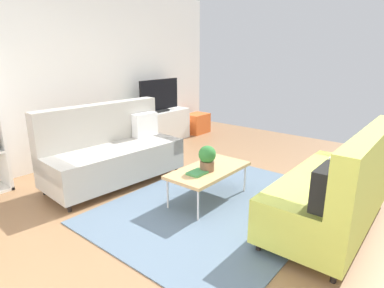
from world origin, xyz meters
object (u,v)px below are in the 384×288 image
(couch_beige, at_px, (112,152))
(potted_plant, at_px, (207,158))
(couch_green, at_px, (336,190))
(tv, at_px, (159,96))
(table_book_0, at_px, (198,173))
(storage_trunk, at_px, (197,123))
(bottle_0, at_px, (146,109))
(vase_0, at_px, (135,110))
(tv_console, at_px, (160,127))
(bottle_1, at_px, (149,108))
(coffee_table, at_px, (209,171))

(couch_beige, distance_m, potted_plant, 1.48)
(couch_green, height_order, tv, tv)
(table_book_0, bearing_deg, storage_trunk, 38.74)
(tv, xyz_separation_m, potted_plant, (-1.58, -2.38, -0.37))
(potted_plant, distance_m, bottle_0, 2.65)
(tv, xyz_separation_m, vase_0, (-0.58, 0.07, -0.22))
(vase_0, bearing_deg, tv_console, -4.93)
(tv_console, relative_size, bottle_1, 5.88)
(couch_green, xyz_separation_m, vase_0, (0.65, 3.85, 0.29))
(couch_beige, distance_m, coffee_table, 1.47)
(table_book_0, bearing_deg, vase_0, 64.51)
(couch_green, xyz_separation_m, tv_console, (1.23, 3.80, -0.13))
(tv, bearing_deg, vase_0, 173.12)
(vase_0, distance_m, bottle_1, 0.29)
(storage_trunk, bearing_deg, couch_green, -122.26)
(tv, bearing_deg, couch_beige, -153.74)
(couch_green, distance_m, bottle_0, 3.86)
(tv_console, distance_m, table_book_0, 2.95)
(couch_green, xyz_separation_m, coffee_table, (-0.28, 1.42, -0.05))
(bottle_1, bearing_deg, potted_plant, -118.52)
(couch_beige, distance_m, tv, 2.18)
(coffee_table, height_order, vase_0, vase_0)
(storage_trunk, bearing_deg, bottle_1, 177.55)
(storage_trunk, bearing_deg, coffee_table, -138.99)
(couch_beige, xyz_separation_m, tv_console, (1.90, 0.96, -0.12))
(table_book_0, bearing_deg, tv_console, 53.83)
(storage_trunk, distance_m, table_book_0, 3.64)
(potted_plant, distance_m, bottle_1, 2.69)
(potted_plant, relative_size, vase_0, 1.64)
(table_book_0, distance_m, bottle_0, 2.71)
(storage_trunk, relative_size, vase_0, 2.71)
(bottle_0, bearing_deg, couch_green, -102.55)
(storage_trunk, relative_size, bottle_1, 2.18)
(bottle_1, bearing_deg, bottle_0, 180.00)
(couch_green, height_order, table_book_0, couch_green)
(storage_trunk, bearing_deg, vase_0, 174.90)
(bottle_0, bearing_deg, table_book_0, -119.84)
(tv, bearing_deg, bottle_1, -176.20)
(couch_beige, height_order, bottle_0, couch_beige)
(vase_0, bearing_deg, potted_plant, -112.27)
(coffee_table, distance_m, tv_console, 2.82)
(potted_plant, bearing_deg, coffee_table, 19.75)
(tv_console, height_order, potted_plant, potted_plant)
(coffee_table, distance_m, tv, 2.86)
(storage_trunk, xyz_separation_m, potted_plant, (-2.68, -2.30, 0.37))
(table_book_0, bearing_deg, bottle_1, 58.42)
(tv, height_order, storage_trunk, tv)
(potted_plant, bearing_deg, storage_trunk, 40.60)
(tv_console, xyz_separation_m, bottle_0, (-0.40, -0.04, 0.42))
(tv, bearing_deg, couch_green, -108.08)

